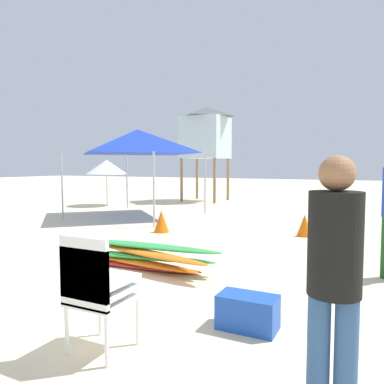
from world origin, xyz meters
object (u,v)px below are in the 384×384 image
(surfboard_pile, at_px, (145,256))
(beach_umbrella_left, at_px, (107,167))
(lifeguard_near_right, at_px, (334,271))
(traffic_cone_far, at_px, (305,225))
(traffic_cone_near, at_px, (161,221))
(cooler_box, at_px, (248,312))
(popup_canopy, at_px, (138,142))
(stacked_plastic_chairs, at_px, (95,284))
(lifeguard_tower, at_px, (205,133))

(surfboard_pile, relative_size, beach_umbrella_left, 1.38)
(lifeguard_near_right, bearing_deg, traffic_cone_far, 101.12)
(surfboard_pile, height_order, lifeguard_near_right, lifeguard_near_right)
(traffic_cone_near, bearing_deg, beach_umbrella_left, 140.35)
(cooler_box, bearing_deg, surfboard_pile, 147.93)
(popup_canopy, bearing_deg, stacked_plastic_chairs, -57.69)
(surfboard_pile, distance_m, lifeguard_tower, 11.46)
(lifeguard_near_right, distance_m, beach_umbrella_left, 13.23)
(lifeguard_near_right, height_order, beach_umbrella_left, beach_umbrella_left)
(stacked_plastic_chairs, relative_size, traffic_cone_near, 1.95)
(lifeguard_near_right, bearing_deg, beach_umbrella_left, 135.15)
(traffic_cone_far, xyz_separation_m, cooler_box, (0.34, -5.12, -0.08))
(stacked_plastic_chairs, xyz_separation_m, surfboard_pile, (-1.04, 2.32, -0.39))
(popup_canopy, relative_size, beach_umbrella_left, 1.78)
(beach_umbrella_left, height_order, cooler_box, beach_umbrella_left)
(surfboard_pile, bearing_deg, traffic_cone_near, 116.78)
(lifeguard_near_right, height_order, cooler_box, lifeguard_near_right)
(surfboard_pile, height_order, traffic_cone_near, traffic_cone_near)
(surfboard_pile, height_order, lifeguard_tower, lifeguard_tower)
(lifeguard_tower, bearing_deg, stacked_plastic_chairs, -69.42)
(beach_umbrella_left, xyz_separation_m, cooler_box, (8.50, -8.30, -1.35))
(stacked_plastic_chairs, bearing_deg, lifeguard_tower, 110.58)
(stacked_plastic_chairs, bearing_deg, lifeguard_near_right, 0.72)
(beach_umbrella_left, bearing_deg, traffic_cone_near, -39.65)
(lifeguard_near_right, relative_size, cooler_box, 2.91)
(beach_umbrella_left, bearing_deg, cooler_box, -44.31)
(lifeguard_near_right, xyz_separation_m, traffic_cone_far, (-1.21, 6.14, -0.70))
(surfboard_pile, height_order, traffic_cone_far, traffic_cone_far)
(traffic_cone_far, distance_m, cooler_box, 5.13)
(stacked_plastic_chairs, distance_m, lifeguard_tower, 13.86)
(popup_canopy, distance_m, cooler_box, 8.67)
(stacked_plastic_chairs, bearing_deg, popup_canopy, 122.31)
(traffic_cone_far, bearing_deg, popup_canopy, 167.81)
(stacked_plastic_chairs, distance_m, traffic_cone_near, 5.76)
(popup_canopy, height_order, traffic_cone_near, popup_canopy)
(lifeguard_tower, distance_m, traffic_cone_near, 8.40)
(traffic_cone_near, bearing_deg, lifeguard_tower, 106.90)
(stacked_plastic_chairs, height_order, lifeguard_near_right, lifeguard_near_right)
(traffic_cone_near, xyz_separation_m, traffic_cone_far, (3.13, 0.99, -0.01))
(lifeguard_near_right, distance_m, cooler_box, 1.55)
(cooler_box, bearing_deg, beach_umbrella_left, 135.69)
(surfboard_pile, distance_m, cooler_box, 2.39)
(stacked_plastic_chairs, relative_size, traffic_cone_far, 2.07)
(stacked_plastic_chairs, height_order, traffic_cone_near, stacked_plastic_chairs)
(cooler_box, bearing_deg, stacked_plastic_chairs, -133.29)
(popup_canopy, distance_m, beach_umbrella_left, 3.63)
(lifeguard_near_right, relative_size, traffic_cone_near, 3.15)
(popup_canopy, height_order, lifeguard_tower, lifeguard_tower)
(lifeguard_tower, distance_m, beach_umbrella_left, 4.63)
(stacked_plastic_chairs, xyz_separation_m, beach_umbrella_left, (-7.52, 9.35, 0.92))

